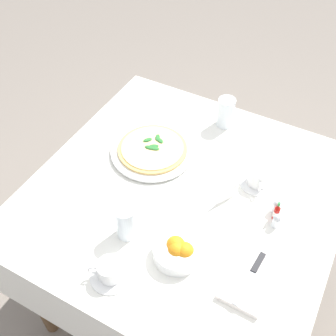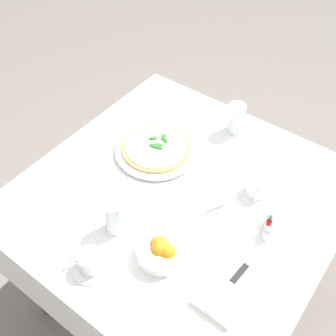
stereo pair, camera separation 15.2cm
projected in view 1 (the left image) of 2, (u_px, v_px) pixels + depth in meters
name	position (u px, v px, depth m)	size (l,w,h in m)	color
ground_plane	(180.00, 291.00, 2.02)	(8.00, 8.00, 0.00)	slate
dining_table	(184.00, 215.00, 1.57)	(1.06, 1.06, 0.76)	white
pizza_plate	(153.00, 151.00, 1.60)	(0.32, 0.32, 0.02)	white
pizza	(152.00, 148.00, 1.59)	(0.27, 0.27, 0.02)	#DBAD60
coffee_cup_near_right	(258.00, 178.00, 1.47)	(0.13, 0.13, 0.07)	white
coffee_cup_near_left	(110.00, 271.00, 1.22)	(0.13, 0.13, 0.06)	white
water_glass_far_left	(226.00, 114.00, 1.68)	(0.07, 0.07, 0.13)	white
water_glass_right_edge	(126.00, 224.00, 1.31)	(0.07, 0.07, 0.13)	white
napkin_folded	(251.00, 277.00, 1.23)	(0.22, 0.14, 0.02)	white
dinner_knife	(251.00, 276.00, 1.22)	(0.20, 0.03, 0.01)	silver
citrus_bowl	(178.00, 251.00, 1.27)	(0.15, 0.15, 0.07)	white
hot_sauce_bottle	(276.00, 212.00, 1.37)	(0.02, 0.02, 0.08)	#B7140F
salt_shaker	(276.00, 221.00, 1.35)	(0.03, 0.03, 0.06)	white
pepper_shaker	(276.00, 207.00, 1.39)	(0.03, 0.03, 0.06)	white
menu_card	(226.00, 195.00, 1.42)	(0.08, 0.05, 0.06)	white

